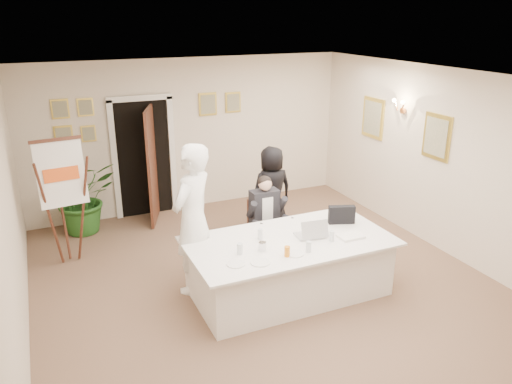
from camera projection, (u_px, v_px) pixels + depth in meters
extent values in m
plane|color=brown|center=(271.00, 291.00, 6.72)|extent=(7.00, 7.00, 0.00)
cube|color=white|center=(274.00, 80.00, 5.77)|extent=(6.00, 7.00, 0.02)
cube|color=#F4E6CE|center=(190.00, 135.00, 9.26)|extent=(6.00, 0.10, 2.80)
cube|color=#F4E6CE|center=(506.00, 362.00, 3.24)|extent=(6.00, 0.10, 2.80)
cube|color=#F4E6CE|center=(9.00, 234.00, 5.10)|extent=(0.10, 7.00, 2.80)
cube|color=#F4E6CE|center=(454.00, 166.00, 7.40)|extent=(0.10, 7.00, 2.80)
cube|color=black|center=(144.00, 159.00, 9.00)|extent=(0.92, 0.06, 2.10)
cube|color=white|center=(115.00, 163.00, 8.78)|extent=(0.10, 0.06, 2.20)
cube|color=white|center=(172.00, 156.00, 9.18)|extent=(0.10, 0.06, 2.20)
cube|color=#391C12|center=(152.00, 166.00, 8.67)|extent=(0.33, 0.81, 2.02)
cube|color=silver|center=(289.00, 267.00, 6.57)|extent=(2.47, 1.23, 0.75)
cube|color=silver|center=(289.00, 241.00, 6.44)|extent=(2.65, 1.41, 0.03)
cube|color=white|center=(60.00, 174.00, 6.95)|extent=(0.67, 0.27, 0.92)
imported|color=white|center=(193.00, 219.00, 6.46)|extent=(0.87, 0.85, 2.02)
imported|color=black|center=(272.00, 189.00, 8.39)|extent=(0.73, 0.48, 1.47)
imported|color=#22561C|center=(82.00, 198.00, 8.38)|extent=(1.34, 1.26, 1.21)
cube|color=black|center=(342.00, 215.00, 6.90)|extent=(0.38, 0.22, 0.25)
cube|color=white|center=(351.00, 236.00, 6.50)|extent=(0.32, 0.23, 0.03)
cylinder|color=white|center=(236.00, 264.00, 5.80)|extent=(0.28, 0.28, 0.01)
cylinder|color=white|center=(260.00, 262.00, 5.84)|extent=(0.27, 0.27, 0.01)
cylinder|color=white|center=(295.00, 254.00, 6.05)|extent=(0.25, 0.25, 0.01)
cylinder|color=silver|center=(240.00, 249.00, 6.03)|extent=(0.07, 0.07, 0.14)
cylinder|color=silver|center=(309.00, 247.00, 6.09)|extent=(0.08, 0.08, 0.14)
cylinder|color=silver|center=(332.00, 236.00, 6.38)|extent=(0.08, 0.08, 0.14)
cylinder|color=silver|center=(260.00, 234.00, 6.44)|extent=(0.07, 0.07, 0.14)
cylinder|color=orange|center=(287.00, 251.00, 5.98)|extent=(0.08, 0.08, 0.13)
cylinder|color=silver|center=(262.00, 246.00, 6.13)|extent=(0.10, 0.10, 0.11)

